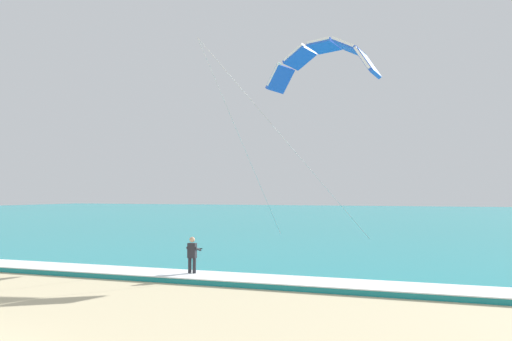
% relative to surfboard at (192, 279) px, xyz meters
% --- Properties ---
extents(sea, '(200.00, 120.00, 0.20)m').
position_rel_surfboard_xyz_m(sea, '(-0.86, 58.80, 0.07)').
color(sea, teal).
rests_on(sea, ground).
extents(surf_foam, '(200.00, 2.10, 0.04)m').
position_rel_surfboard_xyz_m(surf_foam, '(-0.86, -0.20, 0.19)').
color(surf_foam, white).
rests_on(surf_foam, sea).
extents(surfboard, '(0.47, 1.41, 0.09)m').
position_rel_surfboard_xyz_m(surfboard, '(0.00, 0.00, 0.00)').
color(surfboard, yellow).
rests_on(surfboard, ground).
extents(kitesurfer, '(0.55, 0.53, 1.69)m').
position_rel_surfboard_xyz_m(kitesurfer, '(-0.00, 0.02, 0.91)').
color(kitesurfer, '#232328').
rests_on(kitesurfer, ground).
extents(kite_primary, '(6.67, 9.84, 10.40)m').
position_rel_surfboard_xyz_m(kite_primary, '(3.29, 8.53, 10.57)').
color(kite_primary, blue).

